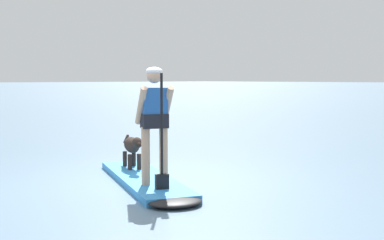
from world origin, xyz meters
TOP-DOWN VIEW (x-y plane):
  - ground_plane at (0.00, 0.00)m, footprint 400.00×400.00m
  - paddleboard at (0.21, -0.09)m, footprint 3.31×1.95m
  - person_paddler at (0.57, -0.24)m, footprint 0.68×0.60m
  - dog at (-0.68, 0.29)m, footprint 1.02×0.50m

SIDE VIEW (x-z plane):
  - ground_plane at x=0.00m, z-range 0.00..0.00m
  - paddleboard at x=0.21m, z-range 0.00..0.10m
  - dog at x=-0.68m, z-range 0.19..0.74m
  - person_paddler at x=0.57m, z-range 0.23..1.86m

